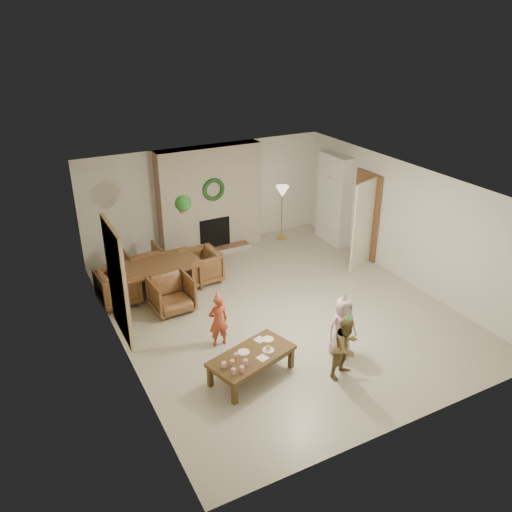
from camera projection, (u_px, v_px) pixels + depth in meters
floor at (279, 310)px, 10.01m from camera, size 7.00×7.00×0.00m
ceiling at (282, 186)px, 8.94m from camera, size 7.00×7.00×0.00m
wall_back at (207, 197)px, 12.28m from camera, size 7.00×0.00×7.00m
wall_front at (416, 352)px, 6.67m from camera, size 7.00×0.00×7.00m
wall_left at (118, 288)px, 8.22m from camera, size 0.00×7.00×7.00m
wall_right at (405, 223)px, 10.73m from camera, size 0.00×7.00×7.00m
fireplace_mass at (210, 199)px, 12.11m from camera, size 2.50×0.40×2.50m
fireplace_hearth at (218, 250)px, 12.34m from camera, size 1.60×0.30×0.12m
fireplace_firebox at (214, 233)px, 12.31m from camera, size 0.75×0.12×0.75m
fireplace_wreath at (214, 190)px, 11.80m from camera, size 0.54×0.10×0.54m
floor_lamp_base at (281, 238)px, 13.15m from camera, size 0.26×0.26×0.03m
floor_lamp_post at (282, 215)px, 12.88m from camera, size 0.03×0.03×1.25m
floor_lamp_shade at (282, 192)px, 12.62m from camera, size 0.33×0.33×0.28m
bookshelf_carcass at (334, 199)px, 12.57m from camera, size 0.30×1.00×2.20m
bookshelf_shelf_a at (331, 224)px, 12.84m from camera, size 0.30×0.92×0.03m
bookshelf_shelf_b at (333, 209)px, 12.67m from camera, size 0.30×0.92×0.03m
bookshelf_shelf_c at (334, 193)px, 12.50m from camera, size 0.30×0.92×0.03m
bookshelf_shelf_d at (335, 177)px, 12.32m from camera, size 0.30×0.92×0.03m
books_row_lower at (335, 221)px, 12.65m from camera, size 0.20×0.40×0.24m
books_row_mid at (331, 203)px, 12.64m from camera, size 0.20×0.44×0.24m
books_row_upper at (336, 190)px, 12.35m from camera, size 0.20×0.36×0.22m
door_frame at (366, 216)px, 11.77m from camera, size 0.05×0.86×2.04m
door_leaf at (363, 225)px, 11.32m from camera, size 0.77×0.32×2.00m
curtain_panel at (117, 282)px, 8.39m from camera, size 0.06×1.20×2.00m
dining_table at (157, 279)px, 10.48m from camera, size 1.86×1.10×0.63m
dining_chair_near at (171, 294)px, 9.85m from camera, size 0.79×0.81×0.70m
dining_chair_far at (143, 263)px, 11.08m from camera, size 0.79×0.81×0.70m
dining_chair_left at (118, 287)px, 10.10m from camera, size 0.81×0.79×0.70m
dining_chair_right at (201, 266)px, 10.92m from camera, size 0.81×0.79×0.70m
hanging_plant_cord at (182, 192)px, 9.74m from camera, size 0.01×0.01×0.70m
hanging_plant_pot at (183, 209)px, 9.89m from camera, size 0.16×0.16×0.12m
hanging_plant_foliage at (183, 203)px, 9.84m from camera, size 0.32×0.32×0.32m
coffee_table_top at (252, 356)px, 8.01m from camera, size 1.50×1.05×0.06m
coffee_table_apron at (252, 360)px, 8.05m from camera, size 1.37×0.92×0.08m
coffee_leg_fl at (235, 394)px, 7.53m from camera, size 0.09×0.09×0.36m
coffee_leg_fr at (291, 358)px, 8.32m from camera, size 0.09×0.09×0.36m
coffee_leg_bl at (210, 376)px, 7.89m from camera, size 0.09×0.09×0.36m
coffee_leg_br at (267, 343)px, 8.67m from camera, size 0.09×0.09×0.36m
cup_a at (233, 371)px, 7.55m from camera, size 0.09×0.09×0.09m
cup_b at (224, 365)px, 7.68m from camera, size 0.09×0.09×0.09m
cup_c at (242, 369)px, 7.59m from camera, size 0.09×0.09×0.09m
cup_d at (233, 363)px, 7.73m from camera, size 0.09×0.09×0.09m
cup_e at (245, 362)px, 7.74m from camera, size 0.09×0.09×0.09m
cup_f at (236, 356)px, 7.87m from camera, size 0.09×0.09×0.09m
plate_a at (244, 352)px, 8.05m from camera, size 0.24×0.24×0.01m
plate_b at (268, 350)px, 8.10m from camera, size 0.24×0.24×0.01m
plate_c at (268, 339)px, 8.36m from camera, size 0.24×0.24×0.01m
food_scoop at (268, 348)px, 8.08m from camera, size 0.09×0.09×0.07m
napkin_left at (263, 358)px, 7.91m from camera, size 0.20×0.20×0.01m
napkin_right at (260, 340)px, 8.35m from camera, size 0.20×0.20×0.01m
child_red at (218, 321)px, 8.76m from camera, size 0.36×0.25×0.95m
party_hat_red at (217, 294)px, 8.54m from camera, size 0.17×0.17×0.18m
child_plaid at (346, 347)px, 8.00m from camera, size 0.61×0.53×1.05m
party_hat_plaid at (349, 316)px, 7.76m from camera, size 0.13×0.13×0.17m
child_pink at (342, 326)px, 8.52m from camera, size 0.54×0.38×1.05m
party_hat_pink at (345, 297)px, 8.27m from camera, size 0.17×0.17×0.19m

